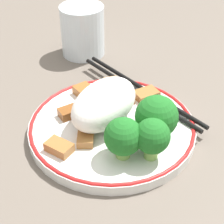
{
  "coord_description": "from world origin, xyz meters",
  "views": [
    {
      "loc": [
        -0.32,
        -0.21,
        0.33
      ],
      "look_at": [
        0.0,
        0.0,
        0.03
      ],
      "focal_mm": 60.0,
      "sensor_mm": 36.0,
      "label": 1
    }
  ],
  "objects_px": {
    "broccoli_back_left": "(123,137)",
    "chopsticks": "(140,90)",
    "plate": "(112,127)",
    "broccoli_back_center": "(152,137)",
    "drinking_glass": "(83,31)",
    "broccoli_back_right": "(157,117)"
  },
  "relations": [
    {
      "from": "broccoli_back_left",
      "to": "chopsticks",
      "type": "bearing_deg",
      "value": 22.22
    },
    {
      "from": "plate",
      "to": "broccoli_back_center",
      "type": "height_order",
      "value": "broccoli_back_center"
    },
    {
      "from": "broccoli_back_left",
      "to": "drinking_glass",
      "type": "bearing_deg",
      "value": 47.11
    },
    {
      "from": "plate",
      "to": "broccoli_back_left",
      "type": "xyz_separation_m",
      "value": [
        -0.04,
        -0.04,
        0.03
      ]
    },
    {
      "from": "plate",
      "to": "broccoli_back_left",
      "type": "distance_m",
      "value": 0.07
    },
    {
      "from": "plate",
      "to": "broccoli_back_center",
      "type": "distance_m",
      "value": 0.08
    },
    {
      "from": "broccoli_back_left",
      "to": "chopsticks",
      "type": "relative_size",
      "value": 0.23
    },
    {
      "from": "broccoli_back_center",
      "to": "chopsticks",
      "type": "xyz_separation_m",
      "value": [
        0.11,
        0.08,
        -0.03
      ]
    },
    {
      "from": "broccoli_back_center",
      "to": "drinking_glass",
      "type": "height_order",
      "value": "drinking_glass"
    },
    {
      "from": "plate",
      "to": "broccoli_back_left",
      "type": "relative_size",
      "value": 4.15
    },
    {
      "from": "broccoli_back_left",
      "to": "broccoli_back_right",
      "type": "bearing_deg",
      "value": -15.89
    },
    {
      "from": "broccoli_back_center",
      "to": "chopsticks",
      "type": "relative_size",
      "value": 0.23
    },
    {
      "from": "broccoli_back_left",
      "to": "broccoli_back_center",
      "type": "bearing_deg",
      "value": -58.42
    },
    {
      "from": "broccoli_back_left",
      "to": "drinking_glass",
      "type": "relative_size",
      "value": 0.61
    },
    {
      "from": "broccoli_back_right",
      "to": "chopsticks",
      "type": "xyz_separation_m",
      "value": [
        0.08,
        0.07,
        -0.03
      ]
    },
    {
      "from": "plate",
      "to": "drinking_glass",
      "type": "xyz_separation_m",
      "value": [
        0.15,
        0.17,
        0.03
      ]
    },
    {
      "from": "plate",
      "to": "broccoli_back_right",
      "type": "distance_m",
      "value": 0.07
    },
    {
      "from": "plate",
      "to": "chopsticks",
      "type": "relative_size",
      "value": 0.93
    },
    {
      "from": "broccoli_back_left",
      "to": "broccoli_back_center",
      "type": "relative_size",
      "value": 1.0
    },
    {
      "from": "plate",
      "to": "chopsticks",
      "type": "distance_m",
      "value": 0.09
    },
    {
      "from": "plate",
      "to": "drinking_glass",
      "type": "relative_size",
      "value": 2.52
    },
    {
      "from": "broccoli_back_left",
      "to": "chopsticks",
      "type": "height_order",
      "value": "broccoli_back_left"
    }
  ]
}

